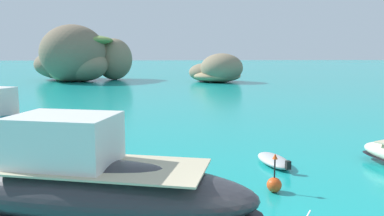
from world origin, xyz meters
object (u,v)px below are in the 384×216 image
(channel_buoy, at_px, (274,183))
(dinghy_tender, at_px, (274,160))
(motorboat_charcoal, at_px, (81,184))
(islet_small, at_px, (217,71))
(islet_large, at_px, (78,58))

(channel_buoy, bearing_deg, dinghy_tender, 75.48)
(motorboat_charcoal, bearing_deg, channel_buoy, 16.19)
(islet_small, distance_m, channel_buoy, 51.89)
(motorboat_charcoal, xyz_separation_m, channel_buoy, (6.66, 1.93, -0.76))
(motorboat_charcoal, bearing_deg, islet_large, 102.75)
(motorboat_charcoal, relative_size, dinghy_tender, 4.06)
(dinghy_tender, bearing_deg, islet_large, 111.50)
(islet_large, height_order, motorboat_charcoal, islet_large)
(dinghy_tender, height_order, channel_buoy, channel_buoy)
(islet_large, height_order, dinghy_tender, islet_large)
(islet_large, distance_m, dinghy_tender, 56.41)
(islet_large, xyz_separation_m, motorboat_charcoal, (13.07, -57.79, -2.81))
(islet_large, height_order, islet_small, islet_large)
(islet_small, bearing_deg, islet_large, 170.10)
(islet_small, xyz_separation_m, motorboat_charcoal, (-10.61, -53.66, -0.73))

